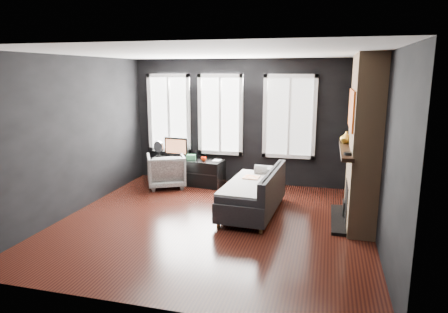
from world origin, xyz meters
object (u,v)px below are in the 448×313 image
(media_console, at_px, (188,171))
(armchair, at_px, (166,169))
(book, at_px, (213,156))
(mug, at_px, (204,158))
(monitor, at_px, (176,146))
(sofa, at_px, (253,191))
(mantel_vase, at_px, (346,138))

(media_console, bearing_deg, armchair, -127.04)
(book, bearing_deg, mug, -155.90)
(monitor, height_order, book, monitor)
(sofa, height_order, media_console, sofa)
(sofa, height_order, book, sofa)
(media_console, bearing_deg, monitor, 173.34)
(media_console, relative_size, mug, 13.95)
(media_console, height_order, book, book)
(sofa, xyz_separation_m, armchair, (-2.09, 1.13, -0.01))
(book, bearing_deg, monitor, 174.20)
(armchair, height_order, monitor, monitor)
(media_console, bearing_deg, sofa, -33.61)
(media_console, height_order, mantel_vase, mantel_vase)
(sofa, xyz_separation_m, monitor, (-2.01, 1.57, 0.41))
(armchair, xyz_separation_m, monitor, (0.08, 0.44, 0.42))
(sofa, relative_size, monitor, 3.25)
(mug, relative_size, mantel_vase, 0.55)
(armchair, height_order, book, armchair)
(armchair, distance_m, monitor, 0.61)
(book, bearing_deg, sofa, -52.53)
(sofa, relative_size, mug, 16.03)
(sofa, xyz_separation_m, book, (-1.13, 1.48, 0.27))
(monitor, relative_size, mantel_vase, 2.73)
(sofa, height_order, armchair, sofa)
(armchair, height_order, media_console, armchair)
(monitor, xyz_separation_m, book, (0.88, -0.09, -0.14))
(armchair, bearing_deg, book, 172.59)
(armchair, distance_m, book, 1.05)
(book, bearing_deg, armchair, -160.12)
(media_console, relative_size, mantel_vase, 7.72)
(mug, bearing_deg, monitor, 165.65)
(media_console, distance_m, mug, 0.54)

